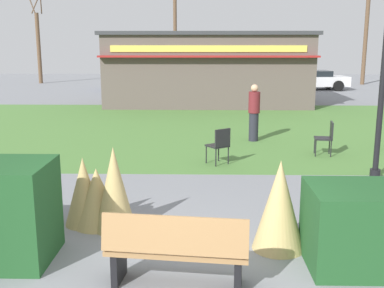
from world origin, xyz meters
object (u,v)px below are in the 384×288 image
at_px(cafe_chair_center, 220,143).
at_px(park_bench, 176,250).
at_px(tree_center_bg, 366,37).
at_px(parked_car_east_slot, 312,79).
at_px(cafe_chair_east, 327,136).
at_px(tree_left_bg, 39,46).
at_px(food_kiosk, 208,68).
at_px(parked_car_west_slot, 141,79).
at_px(tree_right_bg, 175,37).
at_px(person_strolling, 254,112).
at_px(parked_car_center_slot, 223,79).

bearing_deg(cafe_chair_center, park_bench, -96.96).
height_order(cafe_chair_center, tree_center_bg, tree_center_bg).
bearing_deg(tree_center_bg, parked_car_east_slot, -137.71).
xyz_separation_m(cafe_chair_east, tree_left_bg, (-15.05, 22.30, 2.13)).
bearing_deg(park_bench, tree_left_bg, 111.58).
bearing_deg(tree_center_bg, park_bench, -112.08).
distance_m(cafe_chair_east, cafe_chair_center, 2.99).
xyz_separation_m(food_kiosk, cafe_chair_center, (0.19, -11.58, -1.17)).
xyz_separation_m(cafe_chair_center, parked_car_west_slot, (-4.30, 18.76, 0.12)).
bearing_deg(tree_right_bg, park_bench, -86.70).
xyz_separation_m(cafe_chair_center, tree_left_bg, (-12.25, 23.31, 2.13)).
bearing_deg(person_strolling, cafe_chair_east, 143.40).
distance_m(parked_car_center_slot, parked_car_east_slot, 5.57).
distance_m(cafe_chair_east, person_strolling, 2.52).
distance_m(park_bench, parked_car_west_slot, 24.87).
bearing_deg(tree_left_bg, park_bench, -68.42).
xyz_separation_m(person_strolling, tree_center_bg, (9.81, 19.99, 2.40)).
height_order(park_bench, tree_right_bg, tree_right_bg).
bearing_deg(parked_car_west_slot, cafe_chair_east, -68.17).
bearing_deg(tree_left_bg, food_kiosk, -44.21).
xyz_separation_m(cafe_chair_center, parked_car_center_slot, (0.87, 18.76, 0.12)).
relative_size(cafe_chair_east, parked_car_west_slot, 0.21).
xyz_separation_m(cafe_chair_east, parked_car_center_slot, (-1.94, 17.75, 0.12)).
bearing_deg(parked_car_west_slot, tree_left_bg, 150.18).
distance_m(parked_car_west_slot, parked_car_east_slot, 10.75).
bearing_deg(cafe_chair_center, parked_car_center_slot, 87.34).
bearing_deg(parked_car_center_slot, park_bench, -93.68).
bearing_deg(cafe_chair_center, food_kiosk, 90.92).
bearing_deg(tree_center_bg, parked_car_center_slot, -157.95).
distance_m(person_strolling, parked_car_west_slot, 16.81).
bearing_deg(tree_center_bg, cafe_chair_center, -115.56).
bearing_deg(cafe_chair_east, park_bench, -117.19).
height_order(park_bench, food_kiosk, food_kiosk).
bearing_deg(tree_left_bg, tree_right_bg, 18.10).
bearing_deg(parked_car_east_slot, tree_right_bg, 139.47).
relative_size(cafe_chair_center, parked_car_east_slot, 0.21).
distance_m(cafe_chair_center, tree_center_bg, 25.46).
bearing_deg(parked_car_east_slot, tree_center_bg, 42.29).
height_order(tree_left_bg, tree_right_bg, tree_right_bg).
bearing_deg(park_bench, person_strolling, 78.14).
height_order(parked_car_center_slot, tree_right_bg, tree_right_bg).
distance_m(food_kiosk, cafe_chair_center, 11.64).
height_order(cafe_chair_east, cafe_chair_center, same).
bearing_deg(tree_right_bg, parked_car_east_slot, -40.53).
distance_m(cafe_chair_center, parked_car_east_slot, 19.84).
distance_m(person_strolling, tree_right_bg, 24.04).
distance_m(food_kiosk, tree_left_bg, 16.85).
height_order(park_bench, cafe_chair_east, park_bench).
height_order(cafe_chair_center, parked_car_west_slot, parked_car_west_slot).
bearing_deg(tree_center_bg, parked_car_west_slot, -165.03).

